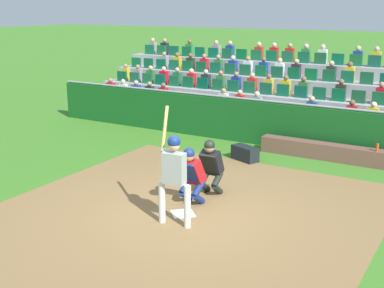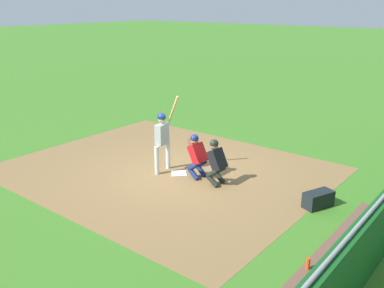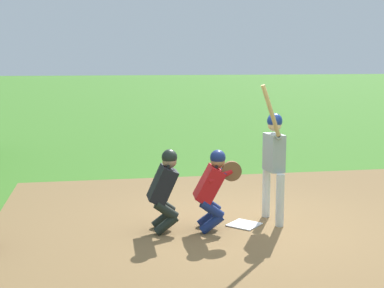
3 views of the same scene
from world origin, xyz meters
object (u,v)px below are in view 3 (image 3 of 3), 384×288
Objects in this scene: home_plate_umpire at (165,187)px; catcher_crouching at (213,185)px; home_plate_marker at (244,224)px; batter_at_plate at (274,155)px.

catcher_crouching is at bearing 83.66° from home_plate_umpire.
home_plate_umpire is at bearing -96.34° from catcher_crouching.
batter_at_plate reaches higher than home_plate_marker.
home_plate_umpire reaches higher than home_plate_marker.
batter_at_plate reaches higher than home_plate_umpire.
home_plate_marker is at bearing 92.73° from home_plate_umpire.
batter_at_plate is at bearing 95.73° from home_plate_umpire.
batter_at_plate is 1.82m from home_plate_umpire.
home_plate_umpire is at bearing -84.27° from batter_at_plate.
batter_at_plate is (-0.12, 0.50, 1.08)m from home_plate_marker.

